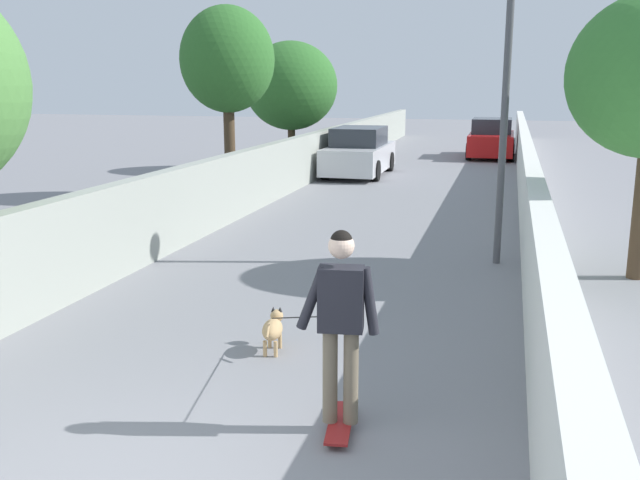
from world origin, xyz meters
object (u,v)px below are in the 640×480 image
at_px(skateboard, 340,423).
at_px(car_far, 491,139).
at_px(tree_left_far, 291,86).
at_px(person_skateboarder, 341,312).
at_px(tree_left_distant, 227,61).
at_px(lamp_post, 507,67).
at_px(dog, 273,328).
at_px(car_near, 359,153).

distance_m(skateboard, car_far, 23.75).
height_order(tree_left_far, car_far, tree_left_far).
xyz_separation_m(skateboard, person_skateboarder, (-0.00, 0.00, 1.02)).
xyz_separation_m(tree_left_distant, car_far, (12.28, -6.20, -2.76)).
xyz_separation_m(lamp_post, car_far, (17.36, 0.60, -2.48)).
distance_m(dog, car_near, 15.54).
distance_m(lamp_post, skateboard, 7.20).
bearing_deg(car_near, tree_left_distant, 158.09).
bearing_deg(dog, car_near, 8.26).
bearing_deg(tree_left_far, car_far, -45.52).
height_order(person_skateboarder, car_far, person_skateboarder).
relative_size(tree_left_distant, car_far, 1.21).
height_order(tree_left_far, person_skateboarder, tree_left_far).
bearing_deg(lamp_post, tree_left_far, 32.27).
distance_m(tree_left_distant, person_skateboarder, 12.98).
relative_size(car_near, car_far, 1.05).
bearing_deg(skateboard, dog, 35.48).
relative_size(dog, car_near, 0.46).
bearing_deg(person_skateboarder, tree_left_distant, 26.08).
height_order(tree_left_distant, skateboard, tree_left_distant).
distance_m(person_skateboarder, car_far, 23.75).
distance_m(dog, car_far, 22.19).
distance_m(person_skateboarder, car_near, 17.32).
distance_m(lamp_post, dog, 6.06).
distance_m(lamp_post, person_skateboarder, 6.82).
relative_size(skateboard, car_near, 0.20).
bearing_deg(car_near, lamp_post, -156.67).
bearing_deg(tree_left_far, lamp_post, -147.73).
xyz_separation_m(person_skateboarder, car_far, (23.74, -0.59, -0.37)).
bearing_deg(skateboard, car_far, -1.43).
xyz_separation_m(skateboard, car_near, (16.99, 3.38, 0.65)).
bearing_deg(lamp_post, skateboard, 169.43).
distance_m(tree_left_distant, car_near, 6.57).
distance_m(tree_left_far, lamp_post, 13.11).
xyz_separation_m(lamp_post, car_near, (10.61, 4.57, -2.48)).
relative_size(person_skateboarder, car_near, 0.41).
xyz_separation_m(car_near, car_far, (6.75, -3.97, -0.00)).
bearing_deg(car_far, tree_left_distant, 153.22).
bearing_deg(skateboard, tree_left_distant, 26.08).
height_order(tree_left_distant, dog, tree_left_distant).
height_order(lamp_post, skateboard, lamp_post).
xyz_separation_m(tree_left_far, person_skateboarder, (-17.46, -5.81, -1.74)).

